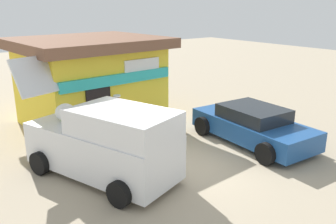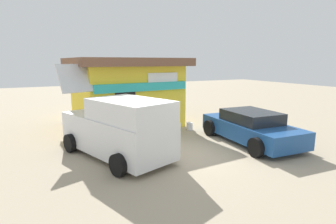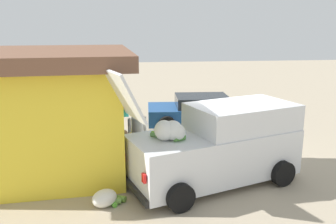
{
  "view_description": "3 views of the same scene",
  "coord_description": "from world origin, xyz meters",
  "px_view_note": "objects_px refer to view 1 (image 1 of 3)",
  "views": [
    {
      "loc": [
        -5.64,
        -7.37,
        4.52
      ],
      "look_at": [
        0.85,
        1.29,
        1.22
      ],
      "focal_mm": 37.96,
      "sensor_mm": 36.0,
      "label": 1
    },
    {
      "loc": [
        -4.13,
        -7.85,
        3.15
      ],
      "look_at": [
        0.71,
        1.83,
        1.13
      ],
      "focal_mm": 28.94,
      "sensor_mm": 36.0,
      "label": 2
    },
    {
      "loc": [
        -9.81,
        3.0,
        3.91
      ],
      "look_at": [
        0.88,
        1.66,
        1.25
      ],
      "focal_mm": 36.76,
      "sensor_mm": 36.0,
      "label": 3
    }
  ],
  "objects_px": {
    "customer_bending": "(83,125)",
    "paint_bucket": "(176,123)",
    "delivery_van": "(105,142)",
    "vendor_standing": "(118,116)",
    "parked_sedan": "(253,125)",
    "unloaded_banana_pile": "(38,146)",
    "storefront_bar": "(90,80)"
  },
  "relations": [
    {
      "from": "storefront_bar",
      "to": "parked_sedan",
      "type": "distance_m",
      "value": 6.31
    },
    {
      "from": "parked_sedan",
      "to": "paint_bucket",
      "type": "distance_m",
      "value": 3.01
    },
    {
      "from": "delivery_van",
      "to": "vendor_standing",
      "type": "relative_size",
      "value": 3.1
    },
    {
      "from": "delivery_van",
      "to": "parked_sedan",
      "type": "bearing_deg",
      "value": -7.8
    },
    {
      "from": "customer_bending",
      "to": "unloaded_banana_pile",
      "type": "height_order",
      "value": "customer_bending"
    },
    {
      "from": "storefront_bar",
      "to": "vendor_standing",
      "type": "distance_m",
      "value": 2.6
    },
    {
      "from": "storefront_bar",
      "to": "delivery_van",
      "type": "xyz_separation_m",
      "value": [
        -1.74,
        -4.5,
        -0.71
      ]
    },
    {
      "from": "parked_sedan",
      "to": "vendor_standing",
      "type": "height_order",
      "value": "vendor_standing"
    },
    {
      "from": "storefront_bar",
      "to": "customer_bending",
      "type": "distance_m",
      "value": 2.87
    },
    {
      "from": "delivery_van",
      "to": "parked_sedan",
      "type": "xyz_separation_m",
      "value": [
        5.14,
        -0.7,
        -0.4
      ]
    },
    {
      "from": "parked_sedan",
      "to": "unloaded_banana_pile",
      "type": "bearing_deg",
      "value": 149.82
    },
    {
      "from": "customer_bending",
      "to": "paint_bucket",
      "type": "height_order",
      "value": "customer_bending"
    },
    {
      "from": "storefront_bar",
      "to": "unloaded_banana_pile",
      "type": "xyz_separation_m",
      "value": [
        -2.69,
        -1.66,
        -1.54
      ]
    },
    {
      "from": "parked_sedan",
      "to": "paint_bucket",
      "type": "xyz_separation_m",
      "value": [
        -1.14,
        2.75,
        -0.43
      ]
    },
    {
      "from": "delivery_van",
      "to": "customer_bending",
      "type": "distance_m",
      "value": 2.21
    },
    {
      "from": "delivery_van",
      "to": "unloaded_banana_pile",
      "type": "relative_size",
      "value": 5.89
    },
    {
      "from": "customer_bending",
      "to": "storefront_bar",
      "type": "bearing_deg",
      "value": 58.75
    },
    {
      "from": "customer_bending",
      "to": "paint_bucket",
      "type": "relative_size",
      "value": 3.87
    },
    {
      "from": "storefront_bar",
      "to": "vendor_standing",
      "type": "height_order",
      "value": "storefront_bar"
    },
    {
      "from": "customer_bending",
      "to": "vendor_standing",
      "type": "bearing_deg",
      "value": -6.99
    },
    {
      "from": "vendor_standing",
      "to": "customer_bending",
      "type": "bearing_deg",
      "value": 173.01
    },
    {
      "from": "paint_bucket",
      "to": "customer_bending",
      "type": "bearing_deg",
      "value": 177.98
    },
    {
      "from": "delivery_van",
      "to": "customer_bending",
      "type": "xyz_separation_m",
      "value": [
        0.33,
        2.17,
        -0.19
      ]
    },
    {
      "from": "storefront_bar",
      "to": "delivery_van",
      "type": "relative_size",
      "value": 1.08
    },
    {
      "from": "delivery_van",
      "to": "vendor_standing",
      "type": "height_order",
      "value": "delivery_van"
    },
    {
      "from": "storefront_bar",
      "to": "parked_sedan",
      "type": "relative_size",
      "value": 1.25
    },
    {
      "from": "vendor_standing",
      "to": "paint_bucket",
      "type": "distance_m",
      "value": 2.6
    },
    {
      "from": "parked_sedan",
      "to": "delivery_van",
      "type": "bearing_deg",
      "value": 172.2
    },
    {
      "from": "parked_sedan",
      "to": "paint_bucket",
      "type": "relative_size",
      "value": 13.03
    },
    {
      "from": "vendor_standing",
      "to": "customer_bending",
      "type": "height_order",
      "value": "vendor_standing"
    },
    {
      "from": "paint_bucket",
      "to": "unloaded_banana_pile",
      "type": "bearing_deg",
      "value": 170.87
    },
    {
      "from": "vendor_standing",
      "to": "paint_bucket",
      "type": "relative_size",
      "value": 4.86
    }
  ]
}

